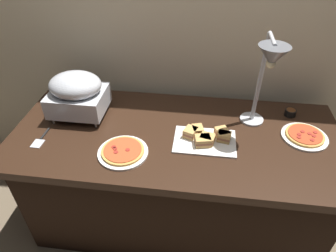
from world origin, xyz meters
TOP-DOWN VIEW (x-y plane):
  - ground_plane at (0.00, 0.00)m, footprint 8.00×8.00m
  - back_wall at (0.00, 0.50)m, footprint 4.40×0.04m
  - buffet_table at (0.00, 0.00)m, footprint 1.90×0.84m
  - chafing_dish at (-0.61, 0.11)m, footprint 0.33×0.27m
  - heat_lamp at (0.44, 0.06)m, footprint 0.15×0.31m
  - pizza_plate_front at (-0.26, -0.20)m, footprint 0.27×0.27m
  - pizza_plate_center at (0.72, 0.06)m, footprint 0.25×0.25m
  - sandwich_platter at (0.17, -0.04)m, footprint 0.34×0.23m
  - sauce_cup_near at (0.68, 0.27)m, footprint 0.07×0.07m
  - serving_spatula at (-0.75, -0.15)m, footprint 0.06×0.17m

SIDE VIEW (x-z plane):
  - ground_plane at x=0.00m, z-range 0.00..0.00m
  - buffet_table at x=0.00m, z-range 0.01..0.77m
  - serving_spatula at x=-0.75m, z-range 0.76..0.77m
  - pizza_plate_center at x=0.72m, z-range 0.76..0.79m
  - pizza_plate_front at x=-0.26m, z-range 0.76..0.79m
  - sauce_cup_near at x=0.68m, z-range 0.76..0.80m
  - sandwich_platter at x=0.17m, z-range 0.75..0.81m
  - chafing_dish at x=-0.61m, z-range 0.78..1.06m
  - heat_lamp at x=0.44m, z-range 0.91..1.47m
  - back_wall at x=0.00m, z-range 0.00..2.40m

